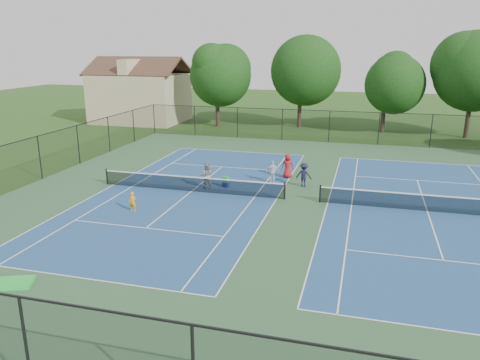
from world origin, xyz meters
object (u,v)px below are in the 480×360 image
(bystander_a, at_px, (273,172))
(ball_crate, at_px, (226,185))
(tree_back_a, at_px, (217,72))
(child_player, at_px, (133,202))
(tree_back_c, at_px, (386,80))
(ball_hopper, at_px, (226,179))
(bystander_c, at_px, (288,166))
(clapboard_house, at_px, (140,96))
(tree_back_b, at_px, (301,67))
(bystander_b, at_px, (304,175))
(instructor, at_px, (207,175))
(tree_back_d, at_px, (475,68))

(bystander_a, relative_size, ball_crate, 4.31)
(tree_back_a, bearing_deg, child_player, -81.61)
(tree_back_c, distance_m, bystander_a, 23.45)
(ball_crate, relative_size, ball_hopper, 0.93)
(bystander_c, bearing_deg, clapboard_house, -64.43)
(tree_back_b, distance_m, bystander_b, 24.05)
(tree_back_a, bearing_deg, clapboard_house, 174.29)
(instructor, height_order, bystander_a, instructor)
(tree_back_b, relative_size, clapboard_house, 0.93)
(tree_back_a, height_order, clapboard_house, tree_back_a)
(tree_back_d, bearing_deg, instructor, -130.04)
(clapboard_house, xyz_separation_m, bystander_c, (21.30, -20.20, -2.25))
(child_player, distance_m, bystander_c, 11.54)
(clapboard_house, relative_size, instructor, 6.45)
(tree_back_d, height_order, bystander_a, tree_back_d)
(tree_back_b, bearing_deg, clapboard_house, -176.99)
(tree_back_d, xyz_separation_m, child_player, (-21.83, -28.27, -6.27))
(bystander_b, bearing_deg, ball_crate, 23.48)
(tree_back_a, xyz_separation_m, tree_back_b, (9.00, 2.00, 0.56))
(bystander_b, bearing_deg, child_player, 47.14)
(instructor, bearing_deg, bystander_a, -162.86)
(clapboard_house, bearing_deg, tree_back_c, 0.00)
(tree_back_d, bearing_deg, tree_back_a, -180.00)
(tree_back_a, height_order, tree_back_c, tree_back_a)
(tree_back_d, relative_size, ball_hopper, 27.23)
(child_player, distance_m, bystander_a, 9.88)
(bystander_b, bearing_deg, ball_hopper, 23.48)
(clapboard_house, bearing_deg, bystander_b, -44.19)
(tree_back_a, distance_m, ball_crate, 24.54)
(tree_back_d, distance_m, clapboard_house, 36.21)
(clapboard_house, xyz_separation_m, instructor, (16.67, -24.00, -2.25))
(child_player, bearing_deg, tree_back_c, 63.20)
(tree_back_a, height_order, ball_crate, tree_back_a)
(ball_hopper, bearing_deg, tree_back_a, 109.14)
(tree_back_a, distance_m, tree_back_c, 18.04)
(instructor, xyz_separation_m, bystander_c, (4.63, 3.81, 0.01))
(clapboard_house, xyz_separation_m, child_player, (14.17, -29.27, -2.53))
(tree_back_d, relative_size, instructor, 6.19)
(ball_hopper, bearing_deg, clapboard_house, 127.15)
(tree_back_a, xyz_separation_m, ball_hopper, (7.81, -22.51, -5.52))
(clapboard_house, xyz_separation_m, ball_crate, (17.81, -23.51, -2.93))
(bystander_c, distance_m, ball_crate, 4.86)
(bystander_a, bearing_deg, ball_crate, 14.70)
(tree_back_b, height_order, instructor, tree_back_b)
(tree_back_a, relative_size, ball_hopper, 24.05)
(tree_back_d, distance_m, instructor, 30.63)
(tree_back_b, bearing_deg, tree_back_a, -167.47)
(tree_back_b, bearing_deg, bystander_b, -80.92)
(tree_back_a, height_order, tree_back_b, tree_back_b)
(tree_back_d, xyz_separation_m, bystander_a, (-15.45, -20.72, -6.06))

